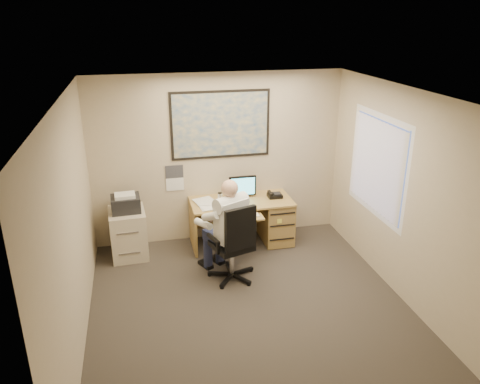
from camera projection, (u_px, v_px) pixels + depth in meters
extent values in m
cube|color=#322C26|center=(252.00, 312.00, 5.88)|extent=(4.00, 4.50, 0.00)
cube|color=white|center=(254.00, 97.00, 4.91)|extent=(4.00, 4.50, 0.00)
cube|color=#C1B092|center=(218.00, 159.00, 7.44)|extent=(4.00, 0.00, 2.70)
cube|color=#C1B092|center=(331.00, 338.00, 3.35)|extent=(4.00, 0.00, 2.70)
cube|color=#C1B092|center=(72.00, 231.00, 4.98)|extent=(0.00, 4.50, 2.70)
cube|color=#C1B092|center=(409.00, 200.00, 5.81)|extent=(0.00, 4.50, 2.70)
cube|color=tan|center=(241.00, 201.00, 7.38)|extent=(1.60, 0.75, 0.03)
cube|color=#A88545|center=(276.00, 220.00, 7.64)|extent=(0.45, 0.70, 0.70)
cube|color=#A88545|center=(193.00, 228.00, 7.36)|extent=(0.04, 0.70, 0.70)
cube|color=#A88545|center=(237.00, 210.00, 7.80)|extent=(1.55, 0.03, 0.55)
cylinder|color=black|center=(242.00, 196.00, 7.52)|extent=(0.17, 0.17, 0.02)
cube|color=black|center=(243.00, 186.00, 7.44)|extent=(0.44, 0.04, 0.33)
cube|color=#54D0E6|center=(243.00, 187.00, 7.41)|extent=(0.39, 0.01, 0.28)
cube|color=tan|center=(245.00, 217.00, 6.99)|extent=(0.55, 0.30, 0.02)
cube|color=beige|center=(245.00, 216.00, 6.98)|extent=(0.43, 0.14, 0.02)
cube|color=black|center=(275.00, 196.00, 7.50)|extent=(0.22, 0.20, 0.05)
cylinder|color=silver|center=(220.00, 198.00, 7.26)|extent=(0.07, 0.07, 0.16)
cylinder|color=white|center=(229.00, 199.00, 7.30)|extent=(0.09, 0.09, 0.11)
cube|color=white|center=(213.00, 202.00, 7.28)|extent=(0.60, 0.56, 0.02)
cube|color=#1E4C93|center=(221.00, 125.00, 7.23)|extent=(1.56, 0.03, 1.06)
cube|color=white|center=(175.00, 178.00, 7.38)|extent=(0.28, 0.01, 0.42)
cube|color=beige|center=(128.00, 233.00, 7.15)|extent=(0.56, 0.66, 0.74)
cube|color=black|center=(126.00, 204.00, 6.98)|extent=(0.44, 0.39, 0.23)
cube|color=white|center=(125.00, 196.00, 6.91)|extent=(0.31, 0.25, 0.05)
cylinder|color=silver|center=(232.00, 260.00, 6.57)|extent=(0.06, 0.06, 0.43)
cube|color=black|center=(232.00, 245.00, 6.49)|extent=(0.62, 0.62, 0.08)
cube|color=black|center=(230.00, 230.00, 6.13)|extent=(0.45, 0.20, 0.59)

